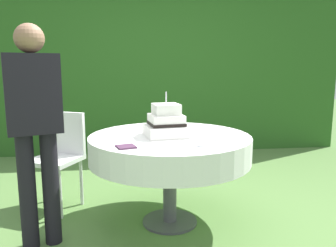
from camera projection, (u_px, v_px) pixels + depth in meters
name	position (u px, v px, depth m)	size (l,w,h in m)	color
ground_plane	(170.00, 222.00, 2.86)	(20.00, 20.00, 0.00)	#547A3D
foliage_hedge	(148.00, 68.00, 5.21)	(6.00, 0.51, 2.59)	#28561E
cake_table	(170.00, 148.00, 2.75)	(1.32, 1.32, 0.76)	#4C4C51
wedding_cake	(166.00, 123.00, 2.70)	(0.37, 0.37, 0.36)	white
serving_plate_near	(219.00, 139.00, 2.56)	(0.10, 0.10, 0.01)	white
serving_plate_far	(204.00, 145.00, 2.37)	(0.12, 0.12, 0.01)	white
napkin_stack	(126.00, 147.00, 2.32)	(0.12, 0.12, 0.01)	#4C2D47
garden_chair	(60.00, 150.00, 3.12)	(0.54, 0.54, 0.89)	white
standing_person	(35.00, 122.00, 2.35)	(0.41, 0.31, 1.60)	black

